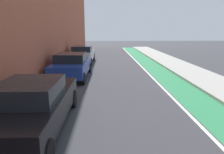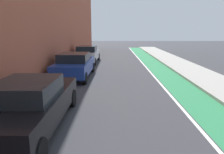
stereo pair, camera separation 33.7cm
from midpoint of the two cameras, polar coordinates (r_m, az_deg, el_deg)
ground_plane at (r=12.92m, az=0.81°, el=-0.15°), size 92.10×92.10×0.00m
bike_lane_paint at (r=15.31m, az=12.05°, el=1.60°), size 1.60×41.86×0.00m
lane_divider_stripe at (r=15.12m, az=8.74°, el=1.60°), size 0.12×41.86×0.00m
sidewalk_right at (r=15.92m, az=19.38°, el=1.84°), size 2.57×41.86×0.14m
parked_sedan_black at (r=6.47m, az=-22.23°, el=-7.12°), size 1.86×4.75×1.53m
parked_sedan_blue at (r=12.99m, az=-11.77°, el=3.19°), size 2.08×4.55×1.53m
parked_sedan_white at (r=19.03m, az=-8.62°, el=6.27°), size 2.00×4.62×1.53m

